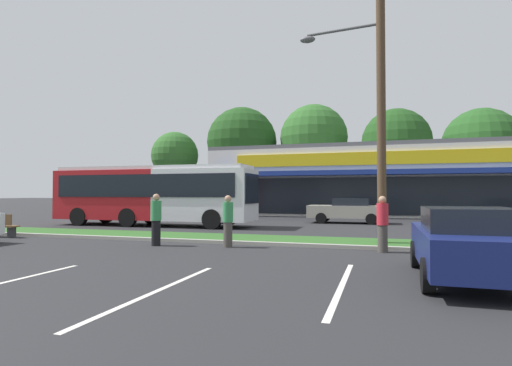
{
  "coord_description": "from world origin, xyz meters",
  "views": [
    {
      "loc": [
        6.33,
        -0.76,
        1.8
      ],
      "look_at": [
        0.5,
        18.1,
        2.28
      ],
      "focal_mm": 28.68,
      "sensor_mm": 36.0,
      "label": 1
    }
  ],
  "objects_px": {
    "pedestrian_near_bench": "(156,220)",
    "car_3": "(348,210)",
    "city_bus": "(154,194)",
    "pedestrian_mid": "(383,224)",
    "utility_pole": "(377,81)",
    "car_2": "(468,243)",
    "pedestrian_by_pole": "(228,221)"
  },
  "relations": [
    {
      "from": "city_bus",
      "to": "pedestrian_by_pole",
      "type": "height_order",
      "value": "city_bus"
    },
    {
      "from": "pedestrian_by_pole",
      "to": "pedestrian_mid",
      "type": "relative_size",
      "value": 1.01
    },
    {
      "from": "city_bus",
      "to": "pedestrian_by_pole",
      "type": "xyz_separation_m",
      "value": [
        7.12,
        -7.12,
        -0.9
      ]
    },
    {
      "from": "utility_pole",
      "to": "car_2",
      "type": "height_order",
      "value": "utility_pole"
    },
    {
      "from": "pedestrian_near_bench",
      "to": "car_3",
      "type": "bearing_deg",
      "value": -99.85
    },
    {
      "from": "city_bus",
      "to": "car_3",
      "type": "height_order",
      "value": "city_bus"
    },
    {
      "from": "car_2",
      "to": "pedestrian_near_bench",
      "type": "distance_m",
      "value": 9.58
    },
    {
      "from": "utility_pole",
      "to": "city_bus",
      "type": "distance_m",
      "value": 13.59
    },
    {
      "from": "city_bus",
      "to": "car_2",
      "type": "bearing_deg",
      "value": -38.45
    },
    {
      "from": "utility_pole",
      "to": "pedestrian_near_bench",
      "type": "xyz_separation_m",
      "value": [
        -7.26,
        -2.16,
        -4.75
      ]
    },
    {
      "from": "pedestrian_near_bench",
      "to": "pedestrian_mid",
      "type": "distance_m",
      "value": 7.43
    },
    {
      "from": "pedestrian_by_pole",
      "to": "utility_pole",
      "type": "bearing_deg",
      "value": 179.0
    },
    {
      "from": "utility_pole",
      "to": "pedestrian_near_bench",
      "type": "height_order",
      "value": "utility_pole"
    },
    {
      "from": "car_3",
      "to": "pedestrian_near_bench",
      "type": "relative_size",
      "value": 2.59
    },
    {
      "from": "utility_pole",
      "to": "city_bus",
      "type": "relative_size",
      "value": 0.93
    },
    {
      "from": "pedestrian_near_bench",
      "to": "pedestrian_by_pole",
      "type": "distance_m",
      "value": 2.52
    },
    {
      "from": "utility_pole",
      "to": "pedestrian_near_bench",
      "type": "distance_m",
      "value": 8.94
    },
    {
      "from": "utility_pole",
      "to": "car_2",
      "type": "bearing_deg",
      "value": -71.2
    },
    {
      "from": "city_bus",
      "to": "car_2",
      "type": "xyz_separation_m",
      "value": [
        13.69,
        -10.6,
        -0.99
      ]
    },
    {
      "from": "pedestrian_mid",
      "to": "city_bus",
      "type": "bearing_deg",
      "value": 86.54
    },
    {
      "from": "city_bus",
      "to": "utility_pole",
      "type": "bearing_deg",
      "value": -24.8
    },
    {
      "from": "car_2",
      "to": "car_3",
      "type": "relative_size",
      "value": 0.95
    },
    {
      "from": "pedestrian_by_pole",
      "to": "car_3",
      "type": "bearing_deg",
      "value": -125.1
    },
    {
      "from": "city_bus",
      "to": "pedestrian_near_bench",
      "type": "xyz_separation_m",
      "value": [
        4.63,
        -7.48,
        -0.87
      ]
    },
    {
      "from": "pedestrian_near_bench",
      "to": "pedestrian_mid",
      "type": "bearing_deg",
      "value": -161.7
    },
    {
      "from": "car_2",
      "to": "pedestrian_by_pole",
      "type": "distance_m",
      "value": 7.43
    },
    {
      "from": "pedestrian_mid",
      "to": "pedestrian_by_pole",
      "type": "bearing_deg",
      "value": 119.35
    },
    {
      "from": "pedestrian_by_pole",
      "to": "city_bus",
      "type": "bearing_deg",
      "value": -66.63
    },
    {
      "from": "car_2",
      "to": "pedestrian_mid",
      "type": "distance_m",
      "value": 4.11
    },
    {
      "from": "car_3",
      "to": "pedestrian_mid",
      "type": "xyz_separation_m",
      "value": [
        1.98,
        -11.99,
        0.09
      ]
    },
    {
      "from": "city_bus",
      "to": "pedestrian_mid",
      "type": "height_order",
      "value": "city_bus"
    },
    {
      "from": "city_bus",
      "to": "car_3",
      "type": "bearing_deg",
      "value": 26.42
    }
  ]
}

